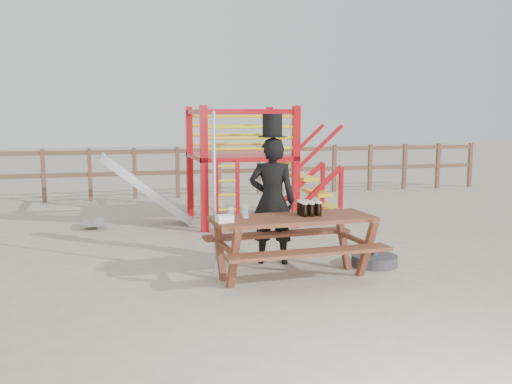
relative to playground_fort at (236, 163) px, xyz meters
The scene contains 10 objects.
ground 3.74m from the playground_fort, 91.99° to the right, with size 60.00×60.00×0.00m, color #BBAA91.
back_fence 3.44m from the playground_fort, 92.08° to the left, with size 15.09×0.09×1.20m.
playground_fort is the anchor object (origin of this frame).
picnic_table 3.82m from the playground_fort, 92.96° to the right, with size 1.97×1.40×0.74m.
man_with_hat 3.04m from the playground_fort, 94.31° to the right, with size 0.70×0.57×1.95m.
metal_pole 3.50m from the playground_fort, 107.46° to the right, with size 0.04×0.04×1.98m, color #B2B2B7.
parasol_base 3.79m from the playground_fort, 73.90° to the right, with size 0.59×0.59×0.25m.
paper_bag 4.04m from the playground_fort, 105.05° to the right, with size 0.18×0.14×0.08m, color white.
stout_pints 3.73m from the playground_fort, 89.70° to the right, with size 0.26×0.26×0.17m.
empty_glasses 3.81m from the playground_fort, 102.85° to the right, with size 0.25×0.11×0.15m.
Camera 1 is at (-2.23, -6.47, 1.92)m, focal length 40.00 mm.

